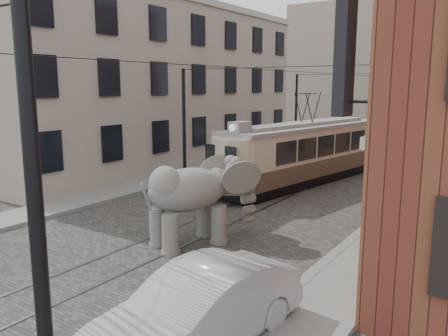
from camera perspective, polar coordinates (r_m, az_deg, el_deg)
The scene contains 10 objects.
ground at distance 16.82m, azimuth -2.82°, elevation -7.39°, with size 120.00×120.00×0.00m, color #4A4744.
tram_rails at distance 16.81m, azimuth -2.82°, elevation -7.35°, with size 1.54×80.00×0.02m, color slate, non-canonical shape.
sidewalk_right at distance 14.24m, azimuth 17.31°, elevation -10.88°, with size 2.00×60.00×0.15m, color slate.
sidewalk_left at distance 21.19m, azimuth -17.11°, elevation -3.89°, with size 2.00×60.00×0.15m, color slate.
stucco_building at distance 30.74m, azimuth -8.34°, elevation 10.02°, with size 7.00×24.00×10.00m, color gray.
distant_block at distance 53.73m, azimuth 24.05°, elevation 11.48°, with size 28.00×10.00×14.00m, color gray.
catenary at distance 20.45m, azimuth 5.06°, elevation 4.36°, with size 11.00×30.20×6.00m, color black, non-canonical shape.
tram at distance 24.22m, azimuth 10.35°, elevation 3.69°, with size 2.48×12.00×4.76m, color beige, non-canonical shape.
elephant at distance 14.68m, azimuth -4.54°, elevation -4.35°, with size 2.53×4.59×2.81m, color #62605A, non-canonical shape.
parked_car at distance 9.24m, azimuth -3.16°, elevation -17.46°, with size 1.73×4.92×1.62m, color #A1A1A5.
Camera 1 is at (9.59, -12.83, 5.12)m, focal length 36.25 mm.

